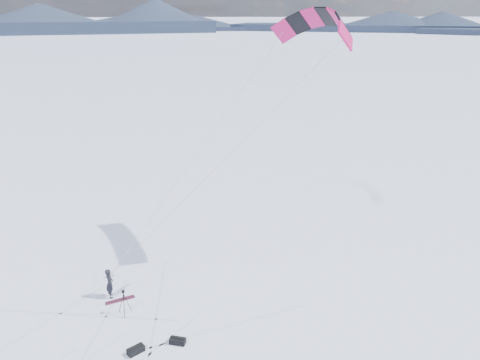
{
  "coord_description": "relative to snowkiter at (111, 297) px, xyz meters",
  "views": [
    {
      "loc": [
        3.82,
        -17.23,
        13.71
      ],
      "look_at": [
        6.22,
        5.97,
        5.17
      ],
      "focal_mm": 35.0,
      "sensor_mm": 36.0,
      "label": 1
    }
  ],
  "objects": [
    {
      "name": "gear_bag_a",
      "position": [
        1.69,
        -4.31,
        0.14
      ],
      "size": [
        0.79,
        0.7,
        0.32
      ],
      "rotation": [
        0.0,
        0.0,
        0.61
      ],
      "color": "black",
      "rests_on": "ground"
    },
    {
      "name": "ground",
      "position": [
        0.61,
        -3.55,
        0.0
      ],
      "size": [
        1800.0,
        1800.0,
        0.0
      ],
      "primitive_type": "plane",
      "color": "white"
    },
    {
      "name": "horizon_hills",
      "position": [
        0.61,
        -3.55,
        3.17
      ],
      "size": [
        704.84,
        706.81,
        8.11
      ],
      "color": "#1A1F36",
      "rests_on": "ground"
    },
    {
      "name": "snowkiter",
      "position": [
        0.0,
        0.0,
        0.0
      ],
      "size": [
        0.52,
        0.66,
        1.58
      ],
      "primitive_type": "imported",
      "rotation": [
        0.0,
        0.0,
        1.83
      ],
      "color": "black",
      "rests_on": "ground"
    },
    {
      "name": "power_kite",
      "position": [
        11.19,
        4.64,
        12.86
      ],
      "size": [
        12.74,
        7.49,
        12.68
      ],
      "color": "#C1135B",
      "rests_on": "ground"
    },
    {
      "name": "snowboard",
      "position": [
        0.5,
        -0.37,
        0.02
      ],
      "size": [
        1.46,
        0.78,
        0.04
      ],
      "primitive_type": "cube",
      "rotation": [
        0.0,
        0.0,
        0.37
      ],
      "color": "maroon",
      "rests_on": "ground"
    },
    {
      "name": "snow_tracks",
      "position": [
        0.04,
        -4.27,
        0.0
      ],
      "size": [
        17.62,
        14.39,
        0.01
      ],
      "color": "silver",
      "rests_on": "ground"
    },
    {
      "name": "gear_bag_b",
      "position": [
        3.44,
        -3.9,
        0.14
      ],
      "size": [
        0.76,
        0.54,
        0.32
      ],
      "rotation": [
        0.0,
        0.0,
        -0.33
      ],
      "color": "black",
      "rests_on": "ground"
    },
    {
      "name": "tripod",
      "position": [
        0.89,
        -1.51,
        0.84
      ],
      "size": [
        0.65,
        0.58,
        1.3
      ],
      "rotation": [
        0.0,
        0.0,
        0.58
      ],
      "color": "black",
      "rests_on": "ground"
    }
  ]
}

